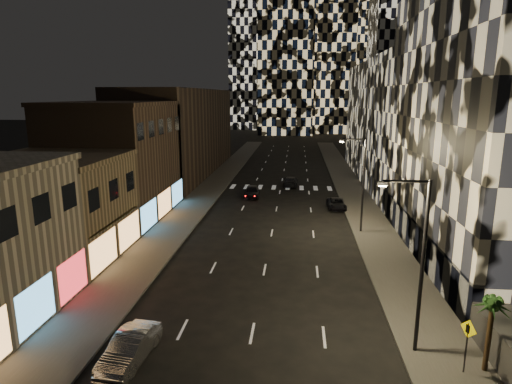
% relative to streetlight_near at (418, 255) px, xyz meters
% --- Properties ---
extents(sidewalk_left, '(4.00, 120.00, 0.15)m').
position_rel_streetlight_near_xyz_m(sidewalk_left, '(-18.35, 40.00, -5.28)').
color(sidewalk_left, '#47443F').
rests_on(sidewalk_left, ground).
extents(sidewalk_right, '(4.00, 120.00, 0.15)m').
position_rel_streetlight_near_xyz_m(sidewalk_right, '(1.65, 40.00, -5.28)').
color(sidewalk_right, '#47443F').
rests_on(sidewalk_right, ground).
extents(curb_left, '(0.20, 120.00, 0.15)m').
position_rel_streetlight_near_xyz_m(curb_left, '(-16.25, 40.00, -5.28)').
color(curb_left, '#4C4C47').
rests_on(curb_left, ground).
extents(curb_right, '(0.20, 120.00, 0.15)m').
position_rel_streetlight_near_xyz_m(curb_right, '(-0.45, 40.00, -5.28)').
color(curb_right, '#4C4C47').
rests_on(curb_right, ground).
extents(retail_tan, '(10.00, 10.00, 8.00)m').
position_rel_streetlight_near_xyz_m(retail_tan, '(-25.35, 11.00, -1.35)').
color(retail_tan, '#7D694B').
rests_on(retail_tan, ground).
extents(retail_brown, '(10.00, 15.00, 12.00)m').
position_rel_streetlight_near_xyz_m(retail_brown, '(-25.35, 23.50, 0.65)').
color(retail_brown, '#4A3829').
rests_on(retail_brown, ground).
extents(retail_filler_left, '(10.00, 40.00, 14.00)m').
position_rel_streetlight_near_xyz_m(retail_filler_left, '(-25.35, 50.00, 1.65)').
color(retail_filler_left, '#4A3829').
rests_on(retail_filler_left, ground).
extents(midrise_base, '(0.60, 25.00, 3.00)m').
position_rel_streetlight_near_xyz_m(midrise_base, '(3.95, 14.50, -3.85)').
color(midrise_base, '#383838').
rests_on(midrise_base, ground).
extents(midrise_filler_right, '(16.00, 40.00, 18.00)m').
position_rel_streetlight_near_xyz_m(midrise_filler_right, '(11.65, 47.00, 3.65)').
color(midrise_filler_right, '#232326').
rests_on(midrise_filler_right, ground).
extents(streetlight_near, '(2.55, 0.25, 9.00)m').
position_rel_streetlight_near_xyz_m(streetlight_near, '(0.00, 0.00, 0.00)').
color(streetlight_near, black).
rests_on(streetlight_near, sidewalk_right).
extents(streetlight_far, '(2.55, 0.25, 9.00)m').
position_rel_streetlight_near_xyz_m(streetlight_far, '(0.00, 20.00, 0.00)').
color(streetlight_far, black).
rests_on(streetlight_far, sidewalk_right).
extents(car_silver_parked, '(1.99, 4.61, 1.47)m').
position_rel_streetlight_near_xyz_m(car_silver_parked, '(-14.15, -2.17, -4.62)').
color(car_silver_parked, gray).
rests_on(car_silver_parked, ground).
extents(car_dark_midlane, '(2.14, 4.65, 1.54)m').
position_rel_streetlight_near_xyz_m(car_dark_midlane, '(-11.85, 33.58, -4.58)').
color(car_dark_midlane, black).
rests_on(car_dark_midlane, ground).
extents(car_dark_oncoming, '(2.13, 4.98, 1.43)m').
position_rel_streetlight_near_xyz_m(car_dark_oncoming, '(-6.98, 40.99, -4.64)').
color(car_dark_oncoming, black).
rests_on(car_dark_oncoming, ground).
extents(car_dark_rightlane, '(2.16, 4.45, 1.22)m').
position_rel_streetlight_near_xyz_m(car_dark_rightlane, '(-1.35, 28.75, -4.74)').
color(car_dark_rightlane, black).
rests_on(car_dark_rightlane, ground).
extents(ped_sign, '(0.43, 0.84, 2.72)m').
position_rel_streetlight_near_xyz_m(ped_sign, '(2.07, -1.65, -3.35)').
color(ped_sign, black).
rests_on(ped_sign, sidewalk_right).
extents(palm_tree, '(1.93, 1.95, 3.82)m').
position_rel_streetlight_near_xyz_m(palm_tree, '(3.15, -1.37, -2.05)').
color(palm_tree, '#47331E').
rests_on(palm_tree, sidewalk_right).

